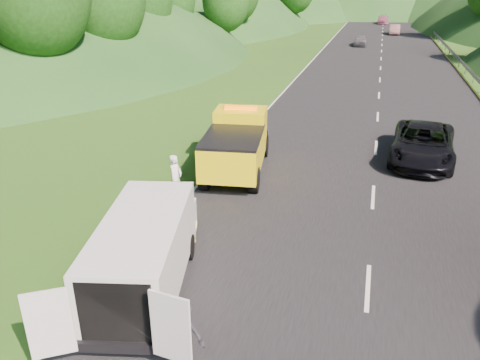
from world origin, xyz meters
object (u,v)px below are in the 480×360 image
(woman, at_px, (177,200))
(suitcase, at_px, (132,206))
(child, at_px, (192,242))
(passing_suv, at_px, (420,160))
(tow_truck, at_px, (237,143))
(white_van, at_px, (145,249))

(woman, bearing_deg, suitcase, 147.83)
(child, relative_size, passing_suv, 0.17)
(tow_truck, height_order, white_van, tow_truck)
(tow_truck, relative_size, suitcase, 11.03)
(woman, xyz_separation_m, suitcase, (-1.10, -1.49, 0.29))
(white_van, xyz_separation_m, suitcase, (-2.56, 3.88, -0.94))
(child, height_order, passing_suv, passing_suv)
(woman, height_order, passing_suv, woman)
(tow_truck, height_order, woman, tow_truck)
(woman, xyz_separation_m, child, (1.71, -2.76, 0.00))
(white_van, bearing_deg, passing_suv, 44.87)
(white_van, distance_m, suitcase, 4.74)
(suitcase, height_order, passing_suv, passing_suv)
(woman, relative_size, child, 1.84)
(passing_suv, bearing_deg, suitcase, -134.70)
(woman, bearing_deg, tow_truck, -17.31)
(tow_truck, distance_m, suitcase, 5.63)
(suitcase, bearing_deg, tow_truck, 63.55)
(suitcase, bearing_deg, woman, 53.61)
(child, bearing_deg, tow_truck, 130.58)
(white_van, relative_size, suitcase, 11.36)
(white_van, height_order, passing_suv, white_van)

